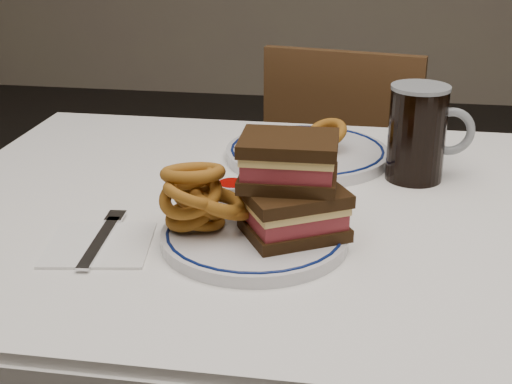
# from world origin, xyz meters

# --- Properties ---
(dining_table) EXTENTS (1.27, 0.87, 0.75)m
(dining_table) POSITION_xyz_m (0.00, 0.00, 0.64)
(dining_table) COLOR white
(dining_table) RESTS_ON floor
(chair_far) EXTENTS (0.46, 0.46, 0.85)m
(chair_far) POSITION_xyz_m (-0.00, 0.81, 0.46)
(chair_far) COLOR #4A3317
(chair_far) RESTS_ON floor
(main_plate) EXTENTS (0.25, 0.25, 0.02)m
(main_plate) POSITION_xyz_m (-0.10, -0.14, 0.76)
(main_plate) COLOR silver
(main_plate) RESTS_ON dining_table
(reuben_sandwich) EXTENTS (0.16, 0.15, 0.13)m
(reuben_sandwich) POSITION_xyz_m (-0.05, -0.13, 0.83)
(reuben_sandwich) COLOR black
(reuben_sandwich) RESTS_ON main_plate
(onion_rings_main) EXTENTS (0.13, 0.11, 0.10)m
(onion_rings_main) POSITION_xyz_m (-0.17, -0.14, 0.81)
(onion_rings_main) COLOR brown
(onion_rings_main) RESTS_ON main_plate
(ketchup_ramekin) EXTENTS (0.05, 0.05, 0.03)m
(ketchup_ramekin) POSITION_xyz_m (-0.15, -0.04, 0.78)
(ketchup_ramekin) COLOR white
(ketchup_ramekin) RESTS_ON main_plate
(beer_mug) EXTENTS (0.14, 0.10, 0.16)m
(beer_mug) POSITION_xyz_m (0.13, 0.14, 0.83)
(beer_mug) COLOR black
(beer_mug) RESTS_ON dining_table
(water_glass) EXTENTS (0.07, 0.07, 0.12)m
(water_glass) POSITION_xyz_m (0.13, 0.25, 0.81)
(water_glass) COLOR #ADCBDF
(water_glass) RESTS_ON dining_table
(far_plate) EXTENTS (0.29, 0.29, 0.02)m
(far_plate) POSITION_xyz_m (-0.06, 0.21, 0.76)
(far_plate) COLOR silver
(far_plate) RESTS_ON dining_table
(onion_rings_far) EXTENTS (0.16, 0.13, 0.08)m
(onion_rings_far) POSITION_xyz_m (-0.06, 0.21, 0.79)
(onion_rings_far) COLOR brown
(onion_rings_far) RESTS_ON far_plate
(napkin_fork) EXTENTS (0.16, 0.18, 0.01)m
(napkin_fork) POSITION_xyz_m (-0.30, -0.18, 0.75)
(napkin_fork) COLOR white
(napkin_fork) RESTS_ON dining_table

